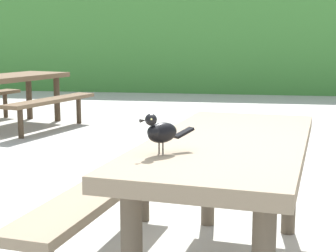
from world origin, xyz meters
TOP-DOWN VIEW (x-y plane):
  - hedge_wall at (0.00, 10.28)m, footprint 28.00×1.79m
  - picnic_table_foreground at (-0.15, 0.26)m, footprint 1.90×1.92m
  - bird_grackle at (-0.43, -0.17)m, footprint 0.21×0.23m
  - picnic_table_mid_left at (-3.43, 4.46)m, footprint 2.07×2.09m

SIDE VIEW (x-z plane):
  - picnic_table_foreground at x=-0.15m, z-range 0.19..0.93m
  - picnic_table_mid_left at x=-3.43m, z-range 0.19..0.93m
  - bird_grackle at x=-0.43m, z-range 0.75..0.94m
  - hedge_wall at x=0.00m, z-range 0.00..2.23m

